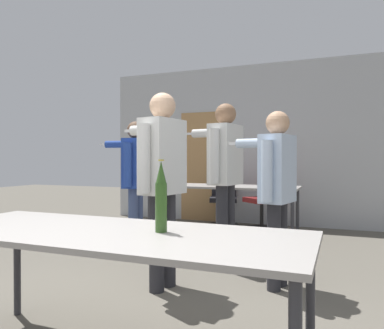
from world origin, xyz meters
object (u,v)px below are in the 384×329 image
person_right_polo (135,172)px  office_chair_far_left (224,201)px  person_far_watching (161,170)px  person_near_casual (224,166)px  drink_cup (230,182)px  office_chair_far_right (264,203)px  beer_bottle (161,198)px  person_center_tall (276,181)px

person_right_polo → office_chair_far_left: 2.30m
person_right_polo → office_chair_far_left: bearing=-20.9°
person_far_watching → person_near_casual: 1.13m
person_far_watching → drink_cup: (-0.05, 2.41, -0.24)m
office_chair_far_right → office_chair_far_left: 0.79m
person_near_casual → office_chair_far_left: 2.42m
person_right_polo → drink_cup: (0.91, 1.25, -0.17)m
person_far_watching → person_right_polo: bearing=49.1°
person_near_casual → office_chair_far_right: bearing=7.0°
person_near_casual → office_chair_far_left: person_near_casual is taller
office_chair_far_left → beer_bottle: (1.03, -4.52, 0.51)m
person_right_polo → beer_bottle: person_right_polo is taller
person_far_watching → person_center_tall: person_far_watching is taller
person_far_watching → office_chair_far_right: 3.19m
person_near_casual → office_chair_far_left: bearing=26.3°
person_right_polo → office_chair_far_left: person_right_polo is taller
person_center_tall → office_chair_far_right: (-0.62, 2.72, -0.51)m
person_near_casual → office_chair_far_right: person_near_casual is taller
person_far_watching → beer_bottle: size_ratio=4.47×
office_chair_far_right → office_chair_far_left: size_ratio=1.03×
office_chair_far_right → beer_bottle: 4.34m
person_far_watching → person_center_tall: 1.03m
office_chair_far_right → drink_cup: size_ratio=8.12×
person_right_polo → office_chair_far_left: size_ratio=1.77×
office_chair_far_left → beer_bottle: bearing=87.6°
person_far_watching → drink_cup: size_ratio=14.94×
person_center_tall → person_near_casual: 1.00m
person_center_tall → office_chair_far_left: person_center_tall is taller
office_chair_far_right → drink_cup: bearing=-164.7°
person_near_casual → person_right_polo: bearing=96.5°
person_center_tall → office_chair_far_right: size_ratio=1.67×
office_chair_far_right → person_near_casual: bearing=-139.0°
beer_bottle → person_far_watching: bearing=116.4°
person_far_watching → drink_cup: person_far_watching is taller
person_center_tall → drink_cup: person_center_tall is taller
person_right_polo → person_center_tall: (1.90, -0.76, -0.03)m
person_center_tall → drink_cup: (-1.00, 2.01, -0.14)m
person_center_tall → drink_cup: bearing=38.4°
office_chair_far_left → person_right_polo: bearing=61.4°
person_far_watching → drink_cup: bearing=10.8°
person_right_polo → person_far_watching: 1.50m
person_near_casual → beer_bottle: person_near_casual is taller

